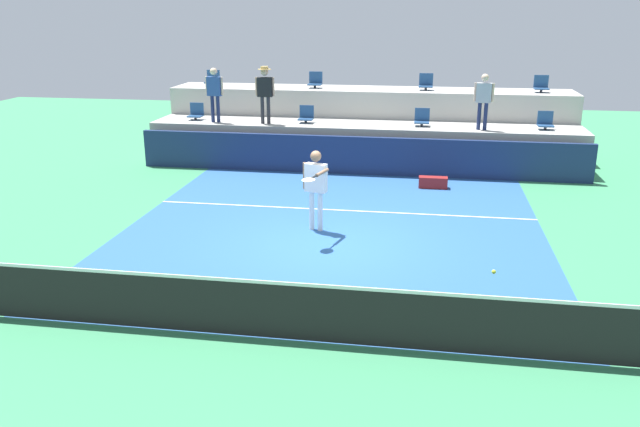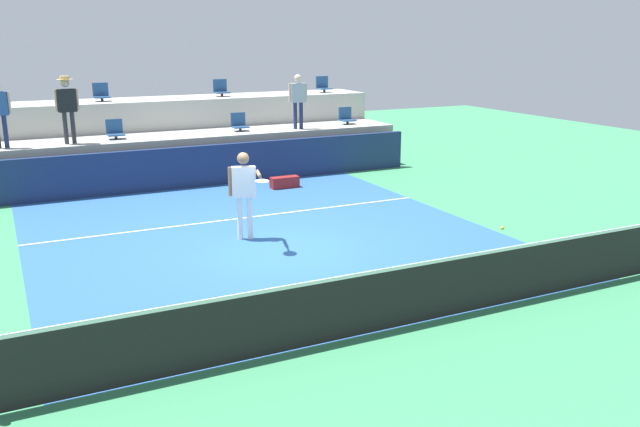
# 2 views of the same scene
# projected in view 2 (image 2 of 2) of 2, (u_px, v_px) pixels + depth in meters

# --- Properties ---
(ground_plane) EXTENTS (40.00, 40.00, 0.00)m
(ground_plane) POSITION_uv_depth(u_px,v_px,m) (280.00, 249.00, 12.75)
(ground_plane) COLOR #388456
(court_inner_paint) EXTENTS (9.00, 10.00, 0.01)m
(court_inner_paint) POSITION_uv_depth(u_px,v_px,m) (261.00, 235.00, 13.62)
(court_inner_paint) COLOR #285693
(court_inner_paint) RESTS_ON ground_plane
(court_service_line) EXTENTS (9.00, 0.06, 0.00)m
(court_service_line) POSITION_uv_depth(u_px,v_px,m) (238.00, 219.00, 14.83)
(court_service_line) COLOR white
(court_service_line) RESTS_ON ground_plane
(tennis_net) EXTENTS (10.48, 0.08, 1.07)m
(tennis_net) POSITION_uv_depth(u_px,v_px,m) (392.00, 296.00, 9.15)
(tennis_net) COLOR black
(tennis_net) RESTS_ON ground_plane
(sponsor_backboard) EXTENTS (13.00, 0.16, 1.10)m
(sponsor_backboard) POSITION_uv_depth(u_px,v_px,m) (193.00, 167.00, 17.82)
(sponsor_backboard) COLOR navy
(sponsor_backboard) RESTS_ON ground_plane
(seating_tier_lower) EXTENTS (13.00, 1.80, 1.25)m
(seating_tier_lower) POSITION_uv_depth(u_px,v_px,m) (181.00, 156.00, 18.93)
(seating_tier_lower) COLOR #ADAAA3
(seating_tier_lower) RESTS_ON ground_plane
(seating_tier_upper) EXTENTS (13.00, 1.80, 2.10)m
(seating_tier_upper) POSITION_uv_depth(u_px,v_px,m) (165.00, 133.00, 20.38)
(seating_tier_upper) COLOR #ADAAA3
(seating_tier_upper) RESTS_ON ground_plane
(stadium_chair_lower_left) EXTENTS (0.44, 0.40, 0.52)m
(stadium_chair_lower_left) POSITION_uv_depth(u_px,v_px,m) (115.00, 131.00, 17.91)
(stadium_chair_lower_left) COLOR #2D2D33
(stadium_chair_lower_left) RESTS_ON seating_tier_lower
(stadium_chair_lower_right) EXTENTS (0.44, 0.40, 0.52)m
(stadium_chair_lower_right) POSITION_uv_depth(u_px,v_px,m) (239.00, 123.00, 19.39)
(stadium_chair_lower_right) COLOR #2D2D33
(stadium_chair_lower_right) RESTS_ON seating_tier_lower
(stadium_chair_lower_far_right) EXTENTS (0.44, 0.40, 0.52)m
(stadium_chair_lower_far_right) POSITION_uv_depth(u_px,v_px,m) (346.00, 117.00, 20.89)
(stadium_chair_lower_far_right) COLOR #2D2D33
(stadium_chair_lower_far_right) RESTS_ON seating_tier_lower
(stadium_chair_upper_left) EXTENTS (0.44, 0.40, 0.52)m
(stadium_chair_upper_left) POSITION_uv_depth(u_px,v_px,m) (101.00, 94.00, 19.24)
(stadium_chair_upper_left) COLOR #2D2D33
(stadium_chair_upper_left) RESTS_ON seating_tier_upper
(stadium_chair_upper_right) EXTENTS (0.44, 0.40, 0.52)m
(stadium_chair_upper_right) POSITION_uv_depth(u_px,v_px,m) (221.00, 89.00, 20.76)
(stadium_chair_upper_right) COLOR #2D2D33
(stadium_chair_upper_right) RESTS_ON seating_tier_upper
(stadium_chair_upper_far_right) EXTENTS (0.44, 0.40, 0.52)m
(stadium_chair_upper_far_right) POSITION_uv_depth(u_px,v_px,m) (323.00, 86.00, 22.26)
(stadium_chair_upper_far_right) COLOR #2D2D33
(stadium_chair_upper_far_right) RESTS_ON seating_tier_upper
(tennis_player) EXTENTS (0.60, 1.30, 1.76)m
(tennis_player) POSITION_uv_depth(u_px,v_px,m) (244.00, 187.00, 13.07)
(tennis_player) COLOR white
(tennis_player) RESTS_ON ground_plane
(spectator_with_hat) EXTENTS (0.58, 0.43, 1.71)m
(spectator_with_hat) POSITION_uv_depth(u_px,v_px,m) (67.00, 103.00, 16.86)
(spectator_with_hat) COLOR #2D2D33
(spectator_with_hat) RESTS_ON seating_tier_lower
(spectator_leaning_on_rail) EXTENTS (0.57, 0.25, 1.59)m
(spectator_leaning_on_rail) POSITION_uv_depth(u_px,v_px,m) (298.00, 97.00, 19.60)
(spectator_leaning_on_rail) COLOR navy
(spectator_leaning_on_rail) RESTS_ON seating_tier_lower
(tennis_ball) EXTENTS (0.07, 0.07, 0.07)m
(tennis_ball) POSITION_uv_depth(u_px,v_px,m) (502.00, 228.00, 11.48)
(tennis_ball) COLOR #CCE033
(equipment_bag) EXTENTS (0.76, 0.28, 0.30)m
(equipment_bag) POSITION_uv_depth(u_px,v_px,m) (285.00, 182.00, 17.81)
(equipment_bag) COLOR maroon
(equipment_bag) RESTS_ON ground_plane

